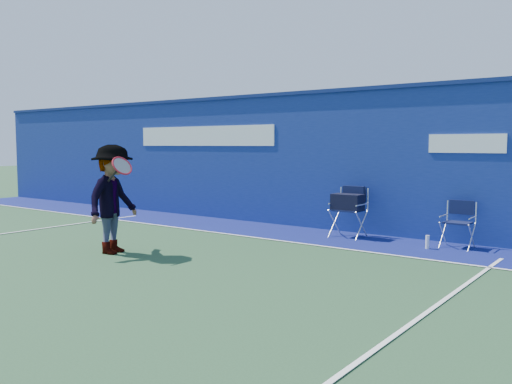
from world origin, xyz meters
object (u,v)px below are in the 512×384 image
Objects in this scene: directors_chair_right at (457,233)px; water_bottle at (427,242)px; tennis_player at (113,199)px; directors_chair_left at (348,216)px.

directors_chair_right reaches higher than water_bottle.
directors_chair_left is at bearing 57.21° from tennis_player.
water_bottle is (1.73, -0.29, -0.31)m from directors_chair_left.
tennis_player reaches higher than directors_chair_left.
directors_chair_left is 1.20× the size of directors_chair_right.
tennis_player is at bearing -139.66° from water_bottle.
directors_chair_left is at bearing 170.45° from water_bottle.
water_bottle is 0.13× the size of tennis_player.
water_bottle is (-0.40, -0.43, -0.14)m from directors_chair_right.
water_bottle is at bearing 40.34° from tennis_player.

